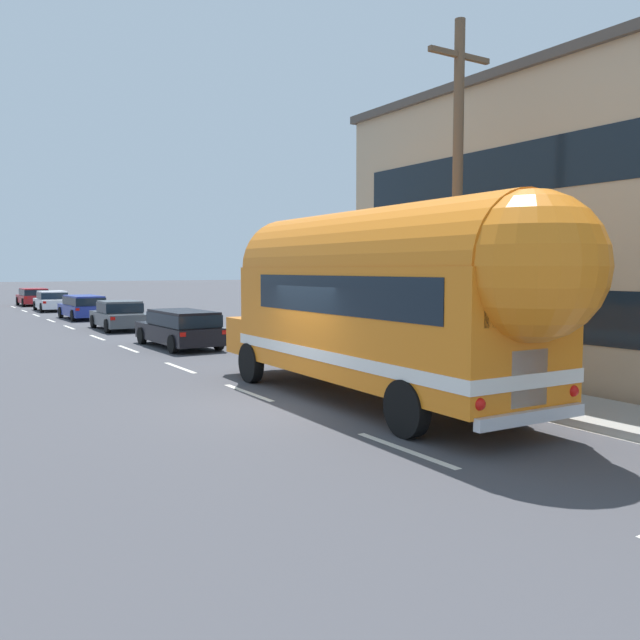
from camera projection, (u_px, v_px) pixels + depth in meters
ground_plane at (284, 406)px, 13.68m from camera, size 300.00×300.00×0.00m
lane_markings at (184, 342)px, 25.64m from camera, size 3.65×80.00×0.01m
sidewalk_slab at (263, 343)px, 24.57m from camera, size 2.19×90.00×0.15m
utility_pole at (457, 201)px, 15.06m from camera, size 1.80×0.24×8.50m
painted_bus at (386, 296)px, 13.40m from camera, size 2.79×10.87×4.12m
car_lead at (181, 326)px, 23.77m from camera, size 1.93×4.82×1.37m
car_second at (120, 314)px, 30.85m from camera, size 2.08×4.50×1.37m
car_third at (83, 305)px, 37.24m from camera, size 1.94×4.66×1.37m
car_fourth at (52, 300)px, 44.79m from camera, size 2.04×4.68×1.37m
car_fifth at (33, 296)px, 51.23m from camera, size 2.02×4.43×1.37m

